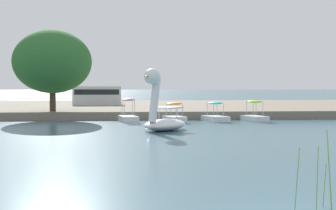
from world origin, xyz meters
The scene contains 8 objects.
shore_bank_far centered at (0.00, 37.52, 0.29)m, with size 153.18×26.28×0.58m, color slate.
swan_boat centered at (-1.30, 16.61, 0.87)m, with size 3.31×3.54×3.35m.
pedal_boat_lime centered at (5.58, 23.03, 0.42)m, with size 1.63×2.31×1.45m.
pedal_boat_cyan centered at (2.81, 23.08, 0.39)m, with size 1.78×2.42×1.35m.
pedal_boat_orange centered at (-0.08, 22.60, 0.42)m, with size 1.59×2.00×1.34m.
pedal_boat_pink centered at (-3.20, 22.87, 0.42)m, with size 1.46×2.05×1.61m.
tree_broadleaf_right centered at (-8.80, 25.99, 4.21)m, with size 7.93×7.81×5.97m.
parked_van centered at (-6.43, 36.93, 1.57)m, with size 4.72×1.90×1.82m.
Camera 1 is at (-2.82, -7.27, 2.40)m, focal length 47.44 mm.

